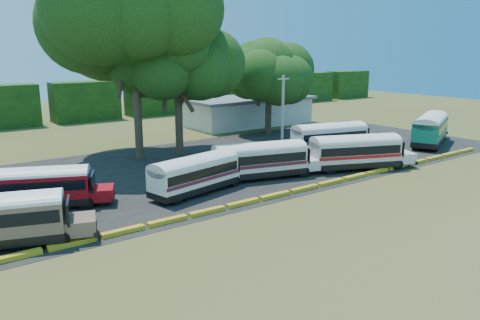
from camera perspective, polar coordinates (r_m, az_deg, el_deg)
ground at (r=35.55m, az=7.17°, el=-4.52°), size 160.00×160.00×0.00m
asphalt_strip at (r=45.20m, az=-2.35°, el=-0.52°), size 64.00×24.00×0.02m
curb at (r=36.21m, az=6.09°, el=-3.91°), size 53.70×0.45×0.30m
terminal_building at (r=68.99m, az=1.05°, el=6.02°), size 19.00×9.00×4.00m
treeline_backdrop at (r=76.57m, az=-18.32°, el=6.82°), size 130.00×4.00×6.00m
bus_red at (r=35.26m, az=-23.50°, el=-2.82°), size 9.17×5.66×2.97m
bus_cream_west at (r=35.88m, az=-5.34°, el=-1.48°), size 9.39×4.11×3.00m
bus_cream_east at (r=39.86m, az=2.68°, el=0.23°), size 9.98×4.79×3.19m
bus_white_red at (r=44.15m, az=14.08°, el=1.19°), size 10.12×5.99×3.27m
bus_white_blue at (r=50.81m, az=11.02°, el=2.90°), size 10.16×4.62×3.24m
bus_teal at (r=58.32m, az=22.24°, el=3.71°), size 11.06×6.97×3.60m
tree_west at (r=47.53m, az=-12.95°, el=16.93°), size 14.02×14.02×19.25m
tree_center at (r=48.89m, az=-7.70°, el=12.51°), size 9.75×9.75×13.85m
tree_east at (r=60.75m, az=3.54°, el=11.18°), size 9.48×9.48×12.08m
utility_pole at (r=52.53m, az=5.23°, el=5.98°), size 1.60×0.30×8.08m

